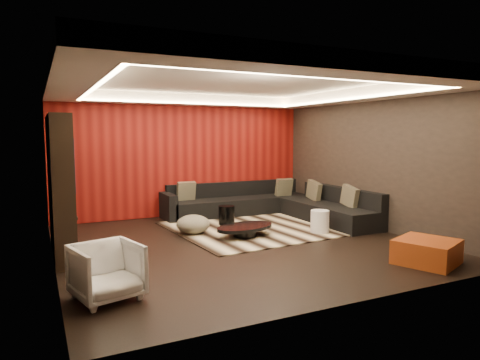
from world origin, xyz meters
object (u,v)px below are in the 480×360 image
armchair (107,272)px  sectional_sofa (272,206)px  orange_ottoman (427,252)px  white_side_table (320,222)px  drum_stool (227,215)px  coffee_table (245,231)px

armchair → sectional_sofa: sectional_sofa is taller
orange_ottoman → white_side_table: bearing=96.0°
white_side_table → armchair: 4.57m
armchair → sectional_sofa: 5.51m
drum_stool → white_side_table: 1.96m
drum_stool → orange_ottoman: bearing=-66.9°
orange_ottoman → sectional_sofa: sectional_sofa is taller
coffee_table → white_side_table: white_side_table is taller
white_side_table → sectional_sofa: bearing=90.4°
drum_stool → white_side_table: (1.35, -1.42, 0.00)m
coffee_table → drum_stool: bearing=84.2°
orange_ottoman → sectional_sofa: size_ratio=0.22×
orange_ottoman → coffee_table: bearing=122.9°
coffee_table → drum_stool: 1.11m
coffee_table → drum_stool: drum_stool is taller
white_side_table → armchair: (-4.25, -1.70, 0.11)m
coffee_table → sectional_sofa: bearing=46.2°
drum_stool → sectional_sofa: (1.34, 0.41, 0.04)m
coffee_table → white_side_table: (1.46, -0.33, 0.10)m
orange_ottoman → sectional_sofa: 4.15m
orange_ottoman → armchair: size_ratio=1.11×
drum_stool → armchair: (-2.90, -3.12, 0.11)m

